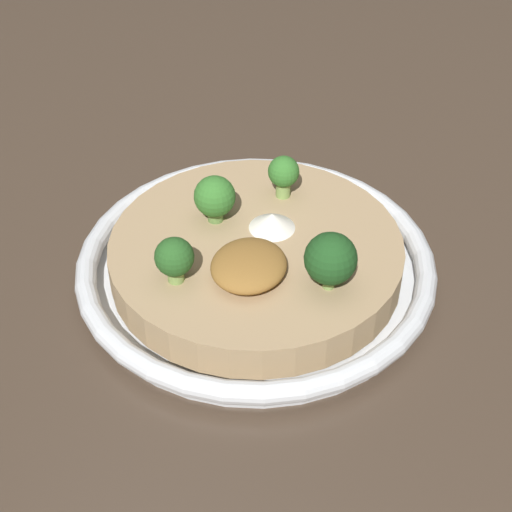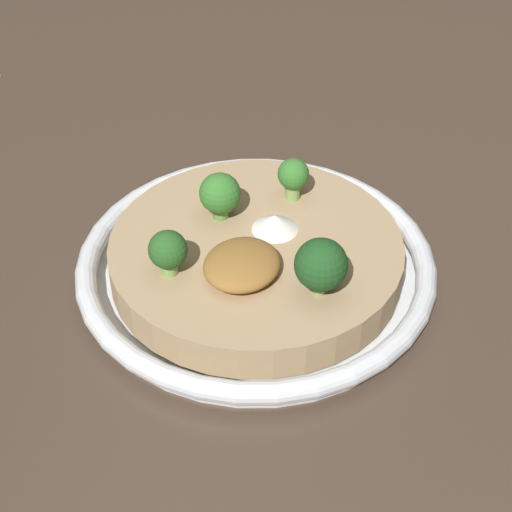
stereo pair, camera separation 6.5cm
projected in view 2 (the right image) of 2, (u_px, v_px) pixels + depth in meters
ground_plane at (256, 277)px, 0.66m from camera, size 6.00×6.00×0.00m
risotto_bowl at (256, 261)px, 0.65m from camera, size 0.30×0.30×0.04m
cheese_sprinkle at (275, 222)px, 0.65m from camera, size 0.04×0.04×0.01m
crispy_onion_garnish at (242, 264)px, 0.60m from camera, size 0.06×0.06×0.02m
broccoli_right at (168, 251)px, 0.59m from camera, size 0.03×0.03×0.04m
broccoli_back_right at (321, 265)px, 0.57m from camera, size 0.04×0.04×0.05m
broccoli_left at (290, 175)px, 0.67m from camera, size 0.03×0.03×0.04m
broccoli_front at (220, 194)px, 0.65m from camera, size 0.03×0.03×0.04m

